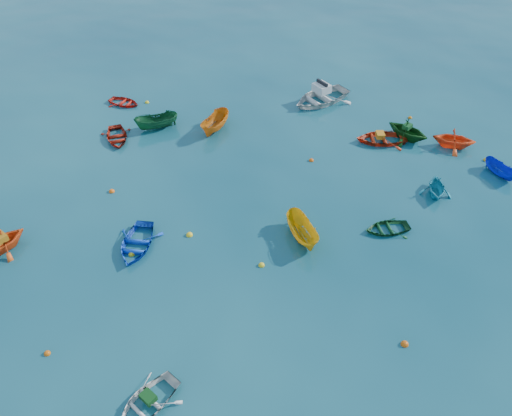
# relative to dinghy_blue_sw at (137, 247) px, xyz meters

# --- Properties ---
(ground) EXTENTS (160.00, 160.00, 0.00)m
(ground) POSITION_rel_dinghy_blue_sw_xyz_m (5.54, -0.85, 0.00)
(ground) COLOR #0A394B
(ground) RESTS_ON ground
(dinghy_blue_sw) EXTENTS (2.79, 3.61, 0.69)m
(dinghy_blue_sw) POSITION_rel_dinghy_blue_sw_xyz_m (0.00, 0.00, 0.00)
(dinghy_blue_sw) COLOR blue
(dinghy_blue_sw) RESTS_ON ground
(dinghy_white_near) EXTENTS (3.15, 3.52, 0.60)m
(dinghy_white_near) POSITION_rel_dinghy_blue_sw_xyz_m (4.11, -8.09, 0.00)
(dinghy_white_near) COLOR silver
(dinghy_white_near) RESTS_ON ground
(dinghy_orange_w) EXTENTS (3.12, 3.29, 1.36)m
(dinghy_orange_w) POSITION_rel_dinghy_blue_sw_xyz_m (-6.77, -1.90, 0.00)
(dinghy_orange_w) COLOR #F75417
(dinghy_orange_w) RESTS_ON ground
(sampan_yellow_mid) EXTENTS (2.71, 3.29, 1.22)m
(sampan_yellow_mid) POSITION_rel_dinghy_blue_sw_xyz_m (8.47, 2.78, 0.00)
(sampan_yellow_mid) COLOR gold
(sampan_yellow_mid) RESTS_ON ground
(dinghy_green_e) EXTENTS (3.03, 2.68, 0.52)m
(dinghy_green_e) POSITION_rel_dinghy_blue_sw_xyz_m (12.91, 4.55, 0.00)
(dinghy_green_e) COLOR #104820
(dinghy_green_e) RESTS_ON ground
(dinghy_cyan_se) EXTENTS (2.11, 2.41, 1.20)m
(dinghy_cyan_se) POSITION_rel_dinghy_blue_sw_xyz_m (15.57, 8.48, 0.00)
(dinghy_cyan_se) COLOR teal
(dinghy_cyan_se) RESTS_ON ground
(dinghy_red_nw) EXTENTS (2.77, 2.18, 0.52)m
(dinghy_red_nw) POSITION_rel_dinghy_blue_sw_xyz_m (-7.24, 13.78, 0.00)
(dinghy_red_nw) COLOR red
(dinghy_red_nw) RESTS_ON ground
(sampan_orange_n) EXTENTS (1.79, 3.43, 1.26)m
(sampan_orange_n) POSITION_rel_dinghy_blue_sw_xyz_m (0.64, 11.99, 0.00)
(sampan_orange_n) COLOR orange
(sampan_orange_n) RESTS_ON ground
(dinghy_green_n) EXTENTS (3.78, 3.62, 1.54)m
(dinghy_green_n) POSITION_rel_dinghy_blue_sw_xyz_m (13.74, 14.21, 0.00)
(dinghy_green_n) COLOR #104713
(dinghy_green_n) RESTS_ON ground
(dinghy_red_ne) EXTENTS (3.95, 3.27, 0.71)m
(dinghy_red_ne) POSITION_rel_dinghy_blue_sw_xyz_m (12.04, 13.39, 0.00)
(dinghy_red_ne) COLOR red
(dinghy_red_ne) RESTS_ON ground
(sampan_blue_far) EXTENTS (2.27, 2.38, 0.93)m
(sampan_blue_far) POSITION_rel_dinghy_blue_sw_xyz_m (19.50, 11.39, 0.00)
(sampan_blue_far) COLOR #0E20B5
(sampan_blue_far) RESTS_ON ground
(dinghy_red_far) EXTENTS (3.33, 3.60, 0.61)m
(dinghy_red_far) POSITION_rel_dinghy_blue_sw_xyz_m (-5.64, 9.23, 0.00)
(dinghy_red_far) COLOR #A71E0D
(dinghy_red_far) RESTS_ON ground
(dinghy_orange_far) EXTENTS (2.83, 2.45, 1.46)m
(dinghy_orange_far) POSITION_rel_dinghy_blue_sw_xyz_m (16.78, 13.92, 0.00)
(dinghy_orange_far) COLOR #F44817
(dinghy_orange_far) RESTS_ON ground
(sampan_green_far) EXTENTS (3.21, 2.72, 1.20)m
(sampan_green_far) POSITION_rel_dinghy_blue_sw_xyz_m (-3.46, 11.21, 0.00)
(sampan_green_far) COLOR #13532C
(sampan_green_far) RESTS_ON ground
(motorboat_white) EXTENTS (5.74, 5.89, 1.60)m
(motorboat_white) POSITION_rel_dinghy_blue_sw_xyz_m (7.22, 17.83, 0.00)
(motorboat_white) COLOR silver
(motorboat_white) RESTS_ON ground
(tarp_green_a) EXTENTS (0.75, 0.69, 0.30)m
(tarp_green_a) POSITION_rel_dinghy_blue_sw_xyz_m (4.16, -8.00, 0.45)
(tarp_green_a) COLOR #104116
(tarp_green_a) RESTS_ON dinghy_white_near
(tarp_orange_a) EXTENTS (0.89, 0.81, 0.35)m
(tarp_orange_a) POSITION_rel_dinghy_blue_sw_xyz_m (-6.75, -1.85, 0.86)
(tarp_orange_a) COLOR #B66B12
(tarp_orange_a) RESTS_ON dinghy_orange_w
(tarp_green_b) EXTENTS (0.71, 0.77, 0.30)m
(tarp_green_b) POSITION_rel_dinghy_blue_sw_xyz_m (13.65, 14.26, 0.92)
(tarp_green_b) COLOR #134C1E
(tarp_green_b) RESTS_ON dinghy_green_n
(tarp_orange_b) EXTENTS (0.70, 0.82, 0.34)m
(tarp_orange_b) POSITION_rel_dinghy_blue_sw_xyz_m (11.94, 13.37, 0.52)
(tarp_orange_b) COLOR orange
(tarp_orange_b) RESTS_ON dinghy_red_ne
(buoy_or_a) EXTENTS (0.30, 0.30, 0.30)m
(buoy_or_a) POSITION_rel_dinghy_blue_sw_xyz_m (-1.09, -6.99, 0.00)
(buoy_or_a) COLOR #D1570B
(buoy_or_a) RESTS_ON ground
(buoy_ye_a) EXTENTS (0.33, 0.33, 0.33)m
(buoy_ye_a) POSITION_rel_dinghy_blue_sw_xyz_m (6.79, 0.31, 0.00)
(buoy_ye_a) COLOR yellow
(buoy_ye_a) RESTS_ON ground
(buoy_or_b) EXTENTS (0.35, 0.35, 0.35)m
(buoy_or_b) POSITION_rel_dinghy_blue_sw_xyz_m (14.07, -2.71, 0.00)
(buoy_or_b) COLOR #DC550B
(buoy_or_b) RESTS_ON ground
(buoy_ye_b) EXTENTS (0.34, 0.34, 0.34)m
(buoy_ye_b) POSITION_rel_dinghy_blue_sw_xyz_m (-0.03, -0.61, 0.00)
(buoy_ye_b) COLOR yellow
(buoy_ye_b) RESTS_ON ground
(buoy_or_c) EXTENTS (0.35, 0.35, 0.35)m
(buoy_or_c) POSITION_rel_dinghy_blue_sw_xyz_m (-3.41, 3.91, 0.00)
(buoy_or_c) COLOR #FD5C0D
(buoy_or_c) RESTS_ON ground
(buoy_ye_c) EXTENTS (0.37, 0.37, 0.37)m
(buoy_ye_c) POSITION_rel_dinghy_blue_sw_xyz_m (2.43, 1.51, 0.00)
(buoy_ye_c) COLOR yellow
(buoy_ye_c) RESTS_ON ground
(buoy_or_d) EXTENTS (0.32, 0.32, 0.32)m
(buoy_or_d) POSITION_rel_dinghy_blue_sw_xyz_m (7.80, 10.01, 0.00)
(buoy_or_d) COLOR #E9540C
(buoy_or_d) RESTS_ON ground
(buoy_ye_d) EXTENTS (0.31, 0.31, 0.31)m
(buoy_ye_d) POSITION_rel_dinghy_blue_sw_xyz_m (-5.65, 14.42, 0.00)
(buoy_ye_d) COLOR yellow
(buoy_ye_d) RESTS_ON ground
(buoy_or_e) EXTENTS (0.29, 0.29, 0.29)m
(buoy_or_e) POSITION_rel_dinghy_blue_sw_xyz_m (13.96, 17.03, 0.00)
(buoy_or_e) COLOR #D4680B
(buoy_or_e) RESTS_ON ground
(buoy_ye_e) EXTENTS (0.36, 0.36, 0.36)m
(buoy_ye_e) POSITION_rel_dinghy_blue_sw_xyz_m (18.88, 12.82, 0.00)
(buoy_ye_e) COLOR gold
(buoy_ye_e) RESTS_ON ground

